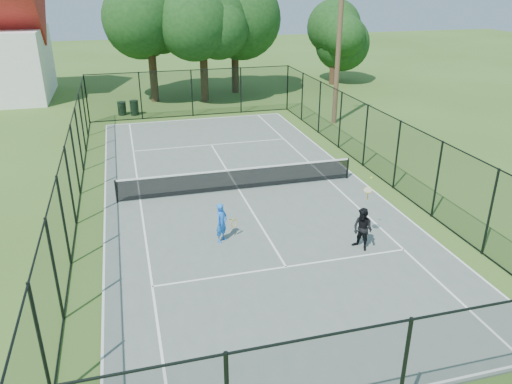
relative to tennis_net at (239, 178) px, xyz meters
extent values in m
plane|color=#39591E|center=(0.00, 0.00, -0.58)|extent=(120.00, 120.00, 0.00)
cube|color=#57665C|center=(0.00, 0.00, -0.55)|extent=(11.00, 24.00, 0.06)
cylinder|color=black|center=(-5.00, 0.00, -0.04)|extent=(0.08, 0.08, 0.95)
cylinder|color=black|center=(5.00, 0.00, -0.04)|extent=(0.08, 0.08, 0.95)
cube|color=black|center=(0.00, 0.00, -0.04)|extent=(10.00, 0.03, 0.88)
cube|color=white|center=(0.00, 0.00, 0.40)|extent=(10.00, 0.05, 0.06)
cylinder|color=#332114|center=(-2.03, 17.98, 1.27)|extent=(0.56, 0.56, 3.71)
sphere|color=#113311|center=(-2.03, 17.98, 4.80)|extent=(6.69, 6.69, 6.69)
cylinder|color=#332114|center=(1.50, 16.99, 1.14)|extent=(0.56, 0.56, 3.44)
sphere|color=#113311|center=(1.50, 16.99, 4.41)|extent=(6.18, 6.18, 6.18)
cylinder|color=#332114|center=(4.36, 19.49, 1.49)|extent=(0.56, 0.56, 4.14)
sphere|color=#113311|center=(4.36, 19.49, 5.20)|extent=(6.57, 6.57, 6.57)
cylinder|color=#332114|center=(13.06, 20.51, 0.73)|extent=(0.56, 0.56, 2.62)
sphere|color=#113311|center=(13.06, 20.51, 3.18)|extent=(4.57, 4.57, 4.57)
cylinder|color=black|center=(-4.47, 14.48, -0.16)|extent=(0.54, 0.54, 0.83)
cylinder|color=black|center=(-4.47, 14.48, 0.27)|extent=(0.58, 0.58, 0.05)
cylinder|color=black|center=(-3.67, 14.23, -0.12)|extent=(0.54, 0.54, 0.93)
cylinder|color=black|center=(-3.67, 14.23, 0.37)|extent=(0.58, 0.58, 0.05)
cylinder|color=#4C3823|center=(8.25, 9.00, 3.51)|extent=(0.30, 0.30, 8.17)
imported|color=blue|center=(-1.58, -4.21, 0.18)|extent=(0.59, 0.59, 1.39)
torus|color=gold|center=(-1.13, -4.06, 0.03)|extent=(0.27, 0.18, 0.29)
cylinder|color=silver|center=(-1.13, -4.06, 0.03)|extent=(0.23, 0.15, 0.25)
imported|color=black|center=(2.76, -5.96, 0.21)|extent=(0.82, 0.88, 1.45)
torus|color=gold|center=(3.01, -5.61, 1.43)|extent=(0.30, 0.28, 0.14)
cylinder|color=silver|center=(3.01, -5.61, 1.43)|extent=(0.26, 0.24, 0.11)
sphere|color=#CCE526|center=(3.27, -5.29, 1.71)|extent=(0.07, 0.07, 0.07)
camera|label=1|loc=(-4.40, -19.03, 7.77)|focal=35.00mm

